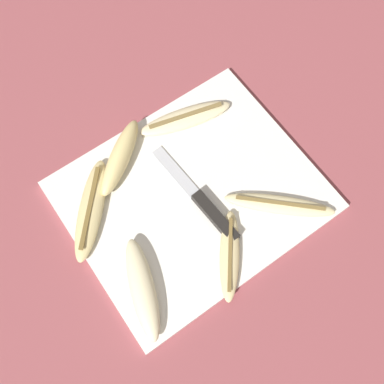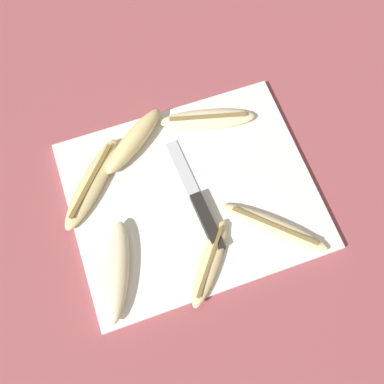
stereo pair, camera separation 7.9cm
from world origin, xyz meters
TOP-DOWN VIEW (x-y plane):
  - ground_plane at (0.00, 0.00)m, footprint 4.00×4.00m
  - cutting_board at (0.00, 0.00)m, footprint 0.43×0.36m
  - knife at (0.01, -0.04)m, footprint 0.04×0.22m
  - banana_mellow_near at (-0.01, -0.13)m, footprint 0.12×0.14m
  - banana_pale_long at (-0.16, -0.09)m, footprint 0.10×0.17m
  - banana_soft_right at (0.11, -0.11)m, footprint 0.16×0.16m
  - banana_golden_short at (-0.07, 0.13)m, footprint 0.15×0.12m
  - banana_spotted_left at (-0.16, 0.07)m, footprint 0.16×0.17m
  - banana_cream_curved at (0.08, 0.13)m, footprint 0.18×0.09m

SIDE VIEW (x-z plane):
  - ground_plane at x=0.00m, z-range 0.00..0.00m
  - cutting_board at x=0.00m, z-range 0.00..0.01m
  - knife at x=0.01m, z-range 0.01..0.03m
  - banana_soft_right at x=0.11m, z-range 0.01..0.03m
  - banana_cream_curved at x=0.08m, z-range 0.01..0.03m
  - banana_mellow_near at x=-0.01m, z-range 0.01..0.03m
  - banana_spotted_left at x=-0.16m, z-range 0.01..0.04m
  - banana_pale_long at x=-0.16m, z-range 0.01..0.04m
  - banana_golden_short at x=-0.07m, z-range 0.01..0.05m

